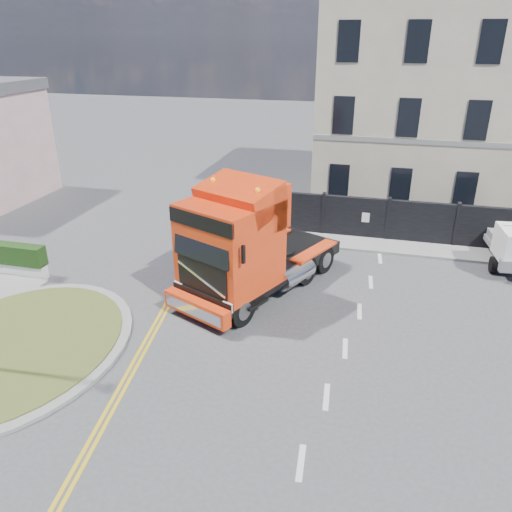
# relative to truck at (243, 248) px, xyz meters

# --- Properties ---
(ground) EXTENTS (120.00, 120.00, 0.00)m
(ground) POSITION_rel_truck_xyz_m (1.00, -2.05, -1.95)
(ground) COLOR #424244
(ground) RESTS_ON ground
(traffic_island) EXTENTS (6.80, 6.80, 0.17)m
(traffic_island) POSITION_rel_truck_xyz_m (-6.00, -5.05, -1.87)
(traffic_island) COLOR gray
(traffic_island) RESTS_ON ground
(hoarding_fence) EXTENTS (18.80, 0.25, 2.00)m
(hoarding_fence) POSITION_rel_truck_xyz_m (7.55, 6.95, -0.95)
(hoarding_fence) COLOR black
(hoarding_fence) RESTS_ON ground
(georgian_building) EXTENTS (12.30, 10.30, 12.80)m
(georgian_building) POSITION_rel_truck_xyz_m (7.00, 14.45, 3.82)
(georgian_building) COLOR beige
(georgian_building) RESTS_ON ground
(pavement_far) EXTENTS (20.00, 1.60, 0.12)m
(pavement_far) POSITION_rel_truck_xyz_m (7.00, 6.05, -1.89)
(pavement_far) COLOR gray
(pavement_far) RESTS_ON ground
(truck) EXTENTS (5.45, 7.73, 4.36)m
(truck) POSITION_rel_truck_xyz_m (0.00, 0.00, 0.00)
(truck) COLOR black
(truck) RESTS_ON ground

